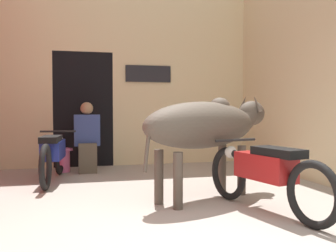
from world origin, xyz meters
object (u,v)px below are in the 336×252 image
(cow, at_px, (207,126))
(plastic_stool, at_px, (63,159))
(motorcycle_near, at_px, (265,172))
(shopkeeper_seated, at_px, (87,136))
(motorcycle_far, at_px, (53,154))

(cow, xyz_separation_m, plastic_stool, (-1.77, 2.52, -0.69))
(motorcycle_near, bearing_deg, shopkeeper_seated, 118.58)
(shopkeeper_seated, bearing_deg, cow, -60.32)
(motorcycle_near, relative_size, motorcycle_far, 1.01)
(motorcycle_near, bearing_deg, motorcycle_far, 133.44)
(plastic_stool, bearing_deg, cow, -54.95)
(motorcycle_far, bearing_deg, plastic_stool, 81.06)
(motorcycle_near, relative_size, plastic_stool, 4.69)
(cow, relative_size, plastic_stool, 5.06)
(motorcycle_far, distance_m, shopkeeper_seated, 0.97)
(cow, distance_m, motorcycle_near, 1.00)
(motorcycle_far, xyz_separation_m, shopkeeper_seated, (0.55, 0.77, 0.21))
(motorcycle_near, distance_m, shopkeeper_seated, 3.63)
(motorcycle_near, distance_m, plastic_stool, 3.96)
(shopkeeper_seated, relative_size, plastic_stool, 2.97)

